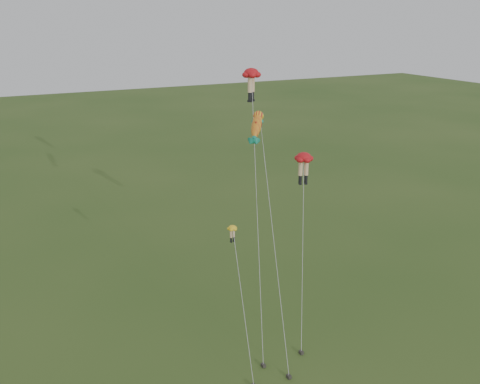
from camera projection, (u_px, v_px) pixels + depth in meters
name	position (u px, v px, depth m)	size (l,w,h in m)	color
ground	(270.00, 354.00, 39.44)	(300.00, 300.00, 0.00)	#2F4D1B
legs_kite_red_high	(251.00, 78.00, 46.63)	(7.57, 15.48, 19.41)	red
legs_kite_red_mid	(304.00, 161.00, 44.17)	(5.88, 9.04, 13.02)	red
legs_kite_yellow	(234.00, 242.00, 38.11)	(1.75, 6.31, 9.49)	yellow
fish_kite	(257.00, 126.00, 42.58)	(4.50, 12.50, 16.71)	yellow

